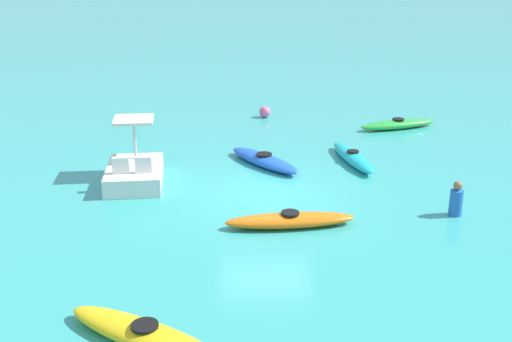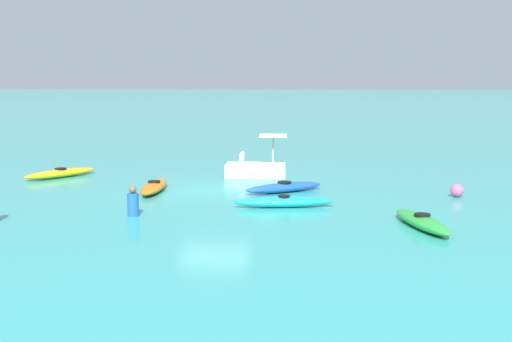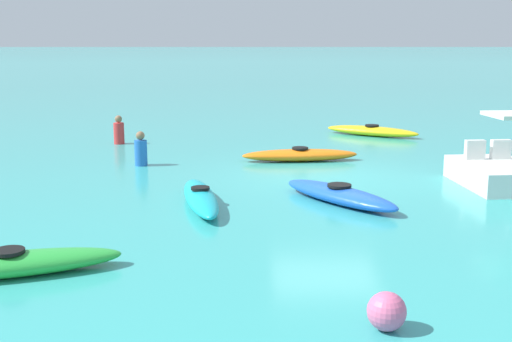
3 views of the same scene
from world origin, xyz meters
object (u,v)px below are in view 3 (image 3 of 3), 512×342
object	(u,v)px
kayak_orange	(300,155)
kayak_blue	(339,195)
pedal_boat_white	(498,171)
person_by_kayaks	(141,151)
person_near_shore	(119,131)
kayak_yellow	(372,131)
buoy_pink	(387,311)
kayak_green	(10,264)
kayak_cyan	(200,197)

from	to	relation	value
kayak_orange	kayak_blue	world-z (taller)	same
pedal_boat_white	person_by_kayaks	world-z (taller)	pedal_boat_white
person_near_shore	person_by_kayaks	distance (m)	3.77
kayak_blue	person_by_kayaks	size ratio (longest dim) A/B	3.23
kayak_yellow	buoy_pink	xyz separation A→B (m)	(-14.91, 2.53, 0.06)
person_near_shore	kayak_green	bearing A→B (deg)	-175.93
pedal_boat_white	person_near_shore	size ratio (longest dim) A/B	2.89
kayak_green	pedal_boat_white	size ratio (longest dim) A/B	1.20
kayak_blue	person_by_kayaks	bearing A→B (deg)	49.26
kayak_orange	kayak_blue	xyz separation A→B (m)	(-4.50, -0.45, 0.00)
kayak_yellow	pedal_boat_white	world-z (taller)	pedal_boat_white
kayak_orange	kayak_cyan	xyz separation A→B (m)	(-4.73, 2.26, -0.00)
kayak_orange	buoy_pink	world-z (taller)	buoy_pink
kayak_orange	person_by_kayaks	size ratio (longest dim) A/B	3.54
kayak_orange	kayak_cyan	distance (m)	5.24
person_near_shore	kayak_orange	bearing A→B (deg)	-118.88
kayak_green	pedal_boat_white	bearing A→B (deg)	-57.64
kayak_yellow	kayak_green	world-z (taller)	same
kayak_cyan	person_by_kayaks	distance (m)	4.53
buoy_pink	person_near_shore	world-z (taller)	person_near_shore
buoy_pink	pedal_boat_white	bearing A→B (deg)	-28.35
person_near_shore	person_by_kayaks	size ratio (longest dim) A/B	1.00
kayak_orange	buoy_pink	xyz separation A→B (m)	(-10.26, -0.21, 0.06)
kayak_green	person_near_shore	xyz separation A→B (m)	(11.49, 0.82, 0.22)
kayak_cyan	person_near_shore	xyz separation A→B (m)	(7.68, 3.10, 0.22)
kayak_cyan	pedal_boat_white	bearing A→B (deg)	-75.26
kayak_cyan	kayak_blue	xyz separation A→B (m)	(0.22, -2.71, 0.00)
kayak_orange	person_by_kayaks	distance (m)	4.15
person_near_shore	buoy_pink	bearing A→B (deg)	-157.12
kayak_blue	buoy_pink	distance (m)	5.76
buoy_pink	person_near_shore	distance (m)	14.34
kayak_green	buoy_pink	bearing A→B (deg)	-109.92
kayak_yellow	person_near_shore	xyz separation A→B (m)	(-1.69, 8.10, 0.22)
kayak_cyan	pedal_boat_white	xyz separation A→B (m)	(1.67, -6.36, 0.17)
kayak_cyan	buoy_pink	size ratio (longest dim) A/B	7.09
kayak_green	kayak_orange	bearing A→B (deg)	-28.06
kayak_green	buoy_pink	xyz separation A→B (m)	(-1.72, -4.76, 0.06)
kayak_green	buoy_pink	distance (m)	5.06
buoy_pink	person_by_kayaks	xyz separation A→B (m)	(9.66, 4.31, 0.17)
kayak_yellow	person_near_shore	distance (m)	8.28
buoy_pink	person_by_kayaks	bearing A→B (deg)	24.03
kayak_yellow	buoy_pink	bearing A→B (deg)	170.38
kayak_green	pedal_boat_white	world-z (taller)	pedal_boat_white
person_near_shore	kayak_blue	bearing A→B (deg)	-142.09
kayak_cyan	kayak_green	world-z (taller)	same
buoy_pink	person_by_kayaks	distance (m)	10.58
kayak_green	person_near_shore	bearing A→B (deg)	4.07
kayak_yellow	kayak_cyan	size ratio (longest dim) A/B	1.00
kayak_orange	pedal_boat_white	size ratio (longest dim) A/B	1.22
kayak_orange	person_near_shore	world-z (taller)	person_near_shore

